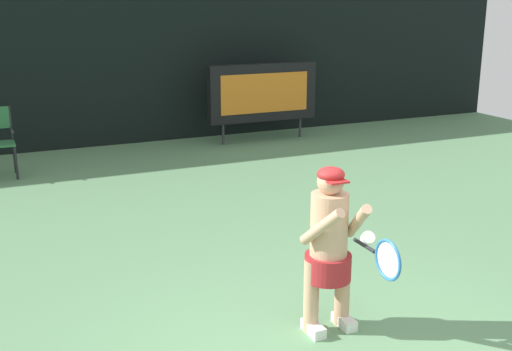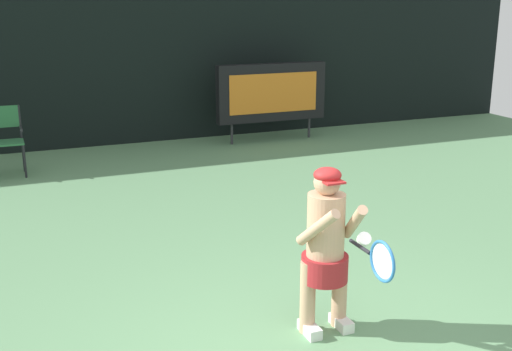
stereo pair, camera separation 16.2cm
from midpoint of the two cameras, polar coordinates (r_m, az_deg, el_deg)
backdrop_screen at (r=12.27m, az=-14.00°, el=10.95°), size 18.00×0.12×3.66m
scoreboard at (r=12.37m, az=0.22°, el=7.42°), size 2.20×0.21×1.50m
tennis_player at (r=5.28m, az=5.69°, el=-6.18°), size 0.52×0.59×1.41m
tennis_racket at (r=4.77m, az=10.58°, el=-7.34°), size 0.03×0.60×0.31m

